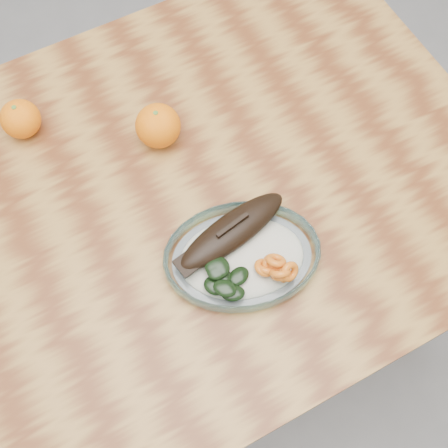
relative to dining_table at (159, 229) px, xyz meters
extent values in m
plane|color=slate|center=(0.00, 0.00, -0.65)|extent=(3.00, 3.00, 0.00)
cube|color=brown|center=(0.00, 0.00, 0.08)|extent=(1.20, 0.80, 0.04)
cylinder|color=brown|center=(0.54, 0.34, -0.30)|extent=(0.06, 0.06, 0.71)
ellipsoid|color=white|center=(0.08, -0.15, 0.10)|extent=(0.52, 0.45, 0.01)
torus|color=#8ACED5|center=(0.08, -0.15, 0.11)|extent=(0.57, 0.57, 0.03)
ellipsoid|color=silver|center=(0.08, -0.15, 0.12)|extent=(0.46, 0.39, 0.02)
ellipsoid|color=black|center=(0.09, -0.12, 0.15)|extent=(0.21, 0.09, 0.03)
ellipsoid|color=black|center=(0.09, -0.12, 0.14)|extent=(0.18, 0.08, 0.02)
cube|color=black|center=(0.00, -0.13, 0.15)|extent=(0.04, 0.04, 0.01)
cube|color=black|center=(0.09, -0.12, 0.16)|extent=(0.06, 0.02, 0.02)
torus|color=#CE610F|center=(0.12, -0.22, 0.14)|extent=(0.04, 0.04, 0.04)
torus|color=#CE610F|center=(0.12, -0.19, 0.14)|extent=(0.04, 0.04, 0.04)
torus|color=#CE610F|center=(0.10, -0.19, 0.14)|extent=(0.04, 0.04, 0.03)
torus|color=#CE610F|center=(0.11, -0.19, 0.14)|extent=(0.04, 0.04, 0.04)
torus|color=#CE610F|center=(0.11, -0.19, 0.14)|extent=(0.05, 0.04, 0.03)
torus|color=#CE610F|center=(0.13, -0.21, 0.14)|extent=(0.04, 0.04, 0.04)
torus|color=#CE610F|center=(0.12, -0.20, 0.14)|extent=(0.04, 0.04, 0.04)
torus|color=#CE610F|center=(0.13, -0.22, 0.15)|extent=(0.05, 0.04, 0.04)
torus|color=#CE610F|center=(0.12, -0.19, 0.15)|extent=(0.04, 0.04, 0.04)
torus|color=#CE610F|center=(0.12, -0.21, 0.15)|extent=(0.05, 0.04, 0.04)
ellipsoid|color=black|center=(0.02, -0.18, 0.14)|extent=(0.05, 0.05, 0.01)
ellipsoid|color=black|center=(0.06, -0.18, 0.14)|extent=(0.04, 0.04, 0.01)
ellipsoid|color=black|center=(0.04, -0.17, 0.14)|extent=(0.04, 0.03, 0.01)
ellipsoid|color=black|center=(0.04, -0.20, 0.14)|extent=(0.04, 0.04, 0.01)
ellipsoid|color=black|center=(0.04, -0.16, 0.15)|extent=(0.05, 0.05, 0.01)
ellipsoid|color=black|center=(0.04, -0.16, 0.15)|extent=(0.05, 0.05, 0.01)
ellipsoid|color=black|center=(0.03, -0.19, 0.15)|extent=(0.04, 0.04, 0.01)
sphere|color=#F74C05|center=(-0.13, 0.24, 0.13)|extent=(0.07, 0.07, 0.07)
sphere|color=#F74C05|center=(0.07, 0.11, 0.14)|extent=(0.08, 0.08, 0.08)
camera|label=1|loc=(-0.09, -0.42, 0.93)|focal=45.00mm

